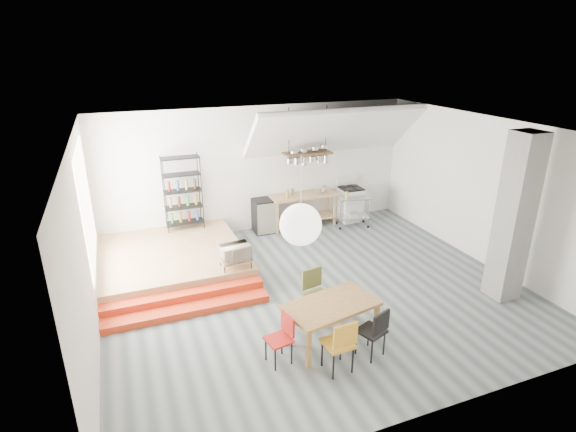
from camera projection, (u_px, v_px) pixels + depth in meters
name	position (u px, v px, depth m)	size (l,w,h in m)	color
floor	(315.00, 289.00, 8.97)	(8.00, 8.00, 0.00)	#4D575A
wall_back	(259.00, 169.00, 11.45)	(8.00, 0.04, 3.20)	silver
wall_left	(85.00, 247.00, 7.04)	(0.04, 7.00, 3.20)	silver
wall_right	(483.00, 191.00, 9.76)	(0.04, 7.00, 3.20)	silver
ceiling	(318.00, 129.00, 7.83)	(8.00, 7.00, 0.02)	white
slope_ceiling	(334.00, 132.00, 11.20)	(4.40, 1.80, 0.15)	white
window_pane	(87.00, 205.00, 8.29)	(0.02, 2.50, 2.20)	white
platform	(173.00, 259.00, 9.79)	(3.00, 3.00, 0.40)	#9E754F
step_lower	(188.00, 310.00, 8.14)	(3.00, 0.35, 0.13)	red
step_upper	(185.00, 297.00, 8.42)	(3.00, 0.35, 0.27)	red
concrete_column	(514.00, 218.00, 8.22)	(0.50, 0.50, 3.20)	gray
kitchen_counter	(304.00, 204.00, 11.87)	(1.80, 0.60, 0.91)	#9E754F
stove	(350.00, 203.00, 12.40)	(0.60, 0.60, 1.18)	white
pot_rack	(309.00, 156.00, 11.20)	(1.20, 0.50, 1.43)	#3A2617
wire_shelving	(183.00, 192.00, 10.61)	(0.88, 0.38, 1.80)	black
microwave_shelf	(236.00, 260.00, 8.95)	(0.60, 0.40, 0.16)	#9E754F
paper_lantern	(301.00, 225.00, 6.32)	(0.60, 0.60, 0.60)	white
dining_table	(331.00, 308.00, 7.18)	(1.63, 1.11, 0.71)	brown
chair_mustard	(341.00, 342.00, 6.51)	(0.44, 0.44, 0.90)	#BE8620
chair_black	(375.00, 329.00, 6.86)	(0.49, 0.49, 0.84)	black
chair_olive	(315.00, 290.00, 7.84)	(0.50, 0.50, 0.93)	brown
chair_red	(282.00, 335.00, 6.78)	(0.42, 0.42, 0.79)	red
rolling_cart	(353.00, 207.00, 11.93)	(0.91, 0.64, 0.83)	silver
mini_fridge	(264.00, 216.00, 11.60)	(0.52, 0.52, 0.88)	black
microwave	(235.00, 252.00, 8.89)	(0.57, 0.39, 0.32)	beige
bowl	(320.00, 192.00, 11.86)	(0.23, 0.23, 0.06)	silver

